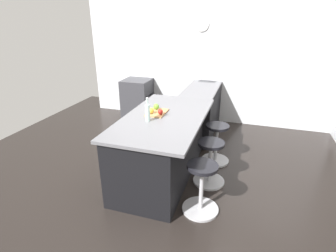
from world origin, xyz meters
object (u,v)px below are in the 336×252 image
kitchen_island (162,146)px  oven_range (138,99)px  stool_by_window (216,145)px  cutting_board (157,113)px  stool_middle (210,164)px  stool_near_camera (201,189)px  apple_yellow (151,111)px  apple_red (160,112)px  water_bottle (148,112)px  apple_green (156,107)px

kitchen_island → oven_range: bearing=-148.4°
stool_by_window → cutting_board: cutting_board is taller
stool_middle → stool_near_camera: 0.61m
stool_by_window → apple_yellow: 1.26m
stool_near_camera → cutting_board: size_ratio=1.75×
stool_middle → cutting_board: cutting_board is taller
oven_range → stool_by_window: (1.52, 2.01, -0.14)m
cutting_board → apple_red: size_ratio=5.06×
stool_near_camera → apple_yellow: (-0.61, -0.85, 0.69)m
stool_near_camera → water_bottle: bearing=-115.3°
cutting_board → water_bottle: water_bottle is taller
apple_yellow → stool_near_camera: bearing=54.4°
oven_range → apple_red: apple_red is taller
stool_near_camera → apple_yellow: 1.25m
stool_by_window → apple_green: (0.43, -0.84, 0.69)m
cutting_board → apple_red: (0.08, 0.08, 0.05)m
stool_near_camera → kitchen_island: bearing=-131.1°
oven_range → stool_by_window: bearing=53.0°
apple_yellow → apple_green: same height
cutting_board → apple_green: bearing=-154.6°
kitchen_island → apple_red: size_ratio=27.36×
stool_middle → apple_green: size_ratio=7.75×
stool_middle → apple_yellow: bearing=-89.8°
kitchen_island → cutting_board: size_ratio=5.41×
apple_yellow → water_bottle: water_bottle is taller
apple_green → water_bottle: 0.42m
kitchen_island → water_bottle: water_bottle is taller
oven_range → stool_middle: bearing=43.4°
apple_green → water_bottle: bearing=4.6°
kitchen_island → stool_by_window: 0.95m
kitchen_island → water_bottle: bearing=-24.2°
cutting_board → apple_green: apple_green is taller
oven_range → cutting_board: bearing=30.8°
cutting_board → water_bottle: 0.33m
apple_red → apple_yellow: (0.01, -0.14, 0.01)m
stool_near_camera → apple_green: 1.35m
apple_green → kitchen_island: bearing=36.9°
oven_range → stool_near_camera: size_ratio=1.38×
stool_by_window → stool_middle: (0.61, 0.00, 0.00)m
oven_range → cutting_board: 2.44m
stool_middle → apple_yellow: apple_yellow is taller
water_bottle → apple_yellow: bearing=-168.9°
kitchen_island → stool_middle: (0.00, 0.70, -0.17)m
apple_yellow → apple_green: bearing=176.5°
stool_by_window → water_bottle: (0.84, -0.81, 0.75)m
cutting_board → apple_red: 0.12m
stool_middle → cutting_board: size_ratio=1.75×
stool_by_window → apple_red: 1.16m
kitchen_island → stool_near_camera: bearing=48.9°
cutting_board → apple_yellow: size_ratio=4.39×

